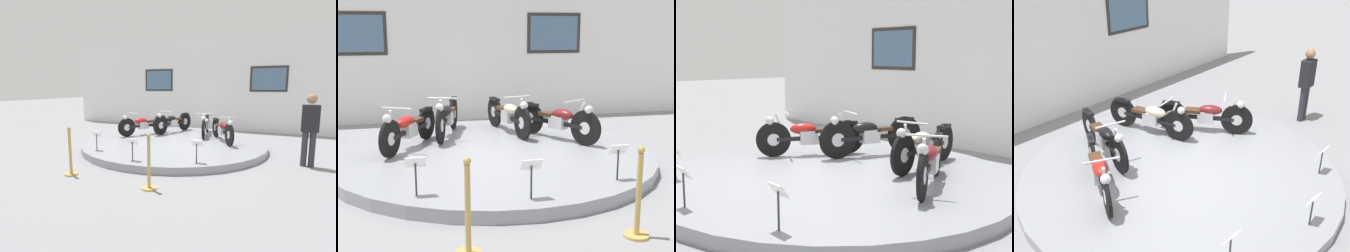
% 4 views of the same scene
% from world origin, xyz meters
% --- Properties ---
extents(ground_plane, '(60.00, 60.00, 0.00)m').
position_xyz_m(ground_plane, '(0.00, 0.00, 0.00)').
color(ground_plane, gray).
extents(display_platform, '(5.48, 5.48, 0.18)m').
position_xyz_m(display_platform, '(0.00, 0.00, 0.09)').
color(display_platform, gray).
rests_on(display_platform, ground_plane).
extents(back_wall, '(14.00, 0.22, 3.88)m').
position_xyz_m(back_wall, '(0.00, 3.89, 1.94)').
color(back_wall, white).
rests_on(back_wall, ground_plane).
extents(motorcycle_red, '(1.02, 1.74, 0.79)m').
position_xyz_m(motorcycle_red, '(-1.38, 0.50, 0.56)').
color(motorcycle_red, black).
rests_on(motorcycle_red, display_platform).
extents(motorcycle_black, '(0.71, 1.95, 0.81)m').
position_xyz_m(motorcycle_black, '(-0.62, 1.30, 0.58)').
color(motorcycle_black, black).
rests_on(motorcycle_black, display_platform).
extents(motorcycle_cream, '(0.56, 1.96, 0.80)m').
position_xyz_m(motorcycle_cream, '(0.61, 1.30, 0.57)').
color(motorcycle_cream, black).
rests_on(motorcycle_cream, display_platform).
extents(motorcycle_maroon, '(1.05, 1.75, 0.80)m').
position_xyz_m(motorcycle_maroon, '(1.38, 0.50, 0.57)').
color(motorcycle_maroon, black).
rests_on(motorcycle_maroon, display_platform).
extents(info_placard_front_left, '(0.26, 0.11, 0.51)m').
position_xyz_m(info_placard_front_left, '(-1.37, -1.96, 0.55)').
color(info_placard_front_left, '#333338').
rests_on(info_placard_front_left, display_platform).
extents(info_placard_front_centre, '(0.26, 0.11, 0.51)m').
position_xyz_m(info_placard_front_centre, '(0.00, -2.39, 0.55)').
color(info_placard_front_centre, '#333338').
rests_on(info_placard_front_centre, display_platform).
extents(info_placard_front_right, '(0.26, 0.11, 0.51)m').
position_xyz_m(info_placard_front_right, '(1.37, -1.96, 0.55)').
color(info_placard_front_right, '#333338').
rests_on(info_placard_front_right, display_platform).
extents(visitor_standing, '(0.36, 0.22, 1.68)m').
position_xyz_m(visitor_standing, '(3.62, -0.61, 0.95)').
color(visitor_standing, '#2D2D38').
rests_on(visitor_standing, ground_plane).
extents(stanchion_post_left_of_entry, '(0.28, 0.28, 1.02)m').
position_xyz_m(stanchion_post_left_of_entry, '(-0.93, -3.32, 0.34)').
color(stanchion_post_left_of_entry, tan).
rests_on(stanchion_post_left_of_entry, ground_plane).
extents(stanchion_post_right_of_entry, '(0.28, 0.28, 1.02)m').
position_xyz_m(stanchion_post_right_of_entry, '(0.93, -3.32, 0.34)').
color(stanchion_post_right_of_entry, tan).
rests_on(stanchion_post_right_of_entry, ground_plane).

